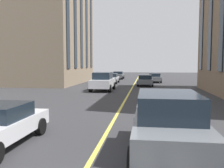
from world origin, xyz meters
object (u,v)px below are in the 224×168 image
Objects in this scene: car_grey_near at (118,75)px; car_silver_trailing at (111,78)px; car_white_oncoming at (103,81)px; car_grey_mid at (155,78)px; car_grey_parked_b at (145,80)px; car_grey_parked_a at (168,124)px.

car_silver_trailing is at bearing -179.30° from car_grey_near.
car_white_oncoming is 1.07× the size of car_grey_near.
car_grey_mid is 6.59m from car_silver_trailing.
car_grey_mid is (12.22, -5.68, -0.27)m from car_white_oncoming.
car_white_oncoming is 7.56m from car_grey_parked_b.
car_grey_parked_a is (-37.11, -5.61, 0.27)m from car_grey_near.
car_white_oncoming reaches higher than car_grey_mid.
car_grey_near is 9.79m from car_silver_trailing.
car_white_oncoming is 19.69m from car_grey_near.
car_grey_parked_a is 27.87m from car_silver_trailing.
car_grey_near is 14.33m from car_grey_parked_b.
car_grey_mid is at bearing -12.88° from car_grey_parked_b.
car_grey_mid is 6.16m from car_grey_parked_b.
car_silver_trailing is (-2.33, 6.16, 0.00)m from car_grey_mid.
car_white_oncoming is 9.90m from car_silver_trailing.
car_grey_mid and car_grey_parked_b have the same top height.
car_grey_mid is at bearing -139.89° from car_grey_near.
car_grey_parked_b is at bearing -127.45° from car_silver_trailing.
car_grey_near is 0.94× the size of car_grey_parked_a.
car_grey_parked_a is at bearing -178.30° from car_grey_parked_b.
car_white_oncoming is 18.14m from car_grey_parked_a.
car_grey_parked_a reaches higher than car_silver_trailing.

